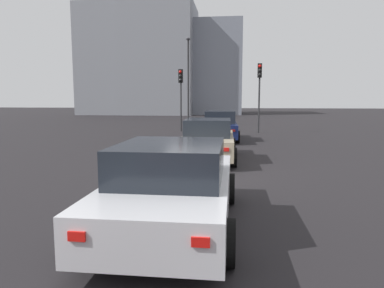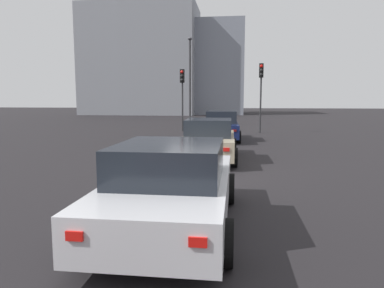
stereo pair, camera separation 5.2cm
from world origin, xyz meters
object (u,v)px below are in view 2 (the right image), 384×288
Objects in this scene: car_navy_lead at (221,126)px; traffic_light_near_right at (182,87)px; car_white_third at (172,186)px; street_lamp_kerbside at (190,74)px; traffic_light_near_left at (261,83)px; car_beige_second at (209,140)px.

traffic_light_near_right is (4.92, 2.87, 2.26)m from car_navy_lead.
car_white_third is 0.64× the size of street_lamp_kerbside.
traffic_light_near_left is at bearing -137.22° from street_lamp_kerbside.
traffic_light_near_right is at bearing 8.01° from car_white_third.
traffic_light_near_left is (4.46, -2.36, 2.45)m from car_navy_lead.
car_beige_second is at bearing -170.20° from street_lamp_kerbside.
car_white_third is 1.10× the size of traffic_light_near_right.
car_white_third is (-13.19, 0.28, -0.04)m from car_navy_lead.
car_navy_lead is 1.03× the size of car_white_third.
traffic_light_near_left is 1.07× the size of traffic_light_near_right.
car_beige_second is 0.97× the size of car_white_third.
car_beige_second is (-6.35, 0.17, -0.03)m from car_navy_lead.
car_navy_lead is at bearing 35.20° from traffic_light_near_right.
car_navy_lead is 11.29m from street_lamp_kerbside.
car_beige_second is 11.38m from traffic_light_near_left.
street_lamp_kerbside is at bearing -132.92° from traffic_light_near_left.
car_beige_second is 1.01× the size of traffic_light_near_left.
street_lamp_kerbside is (5.38, 0.17, 1.24)m from traffic_light_near_right.
car_white_third is at bearing 178.11° from car_beige_second.
street_lamp_kerbside is (23.49, 2.76, 3.54)m from car_white_third.
traffic_light_near_left is at bearing -14.08° from car_beige_second.
street_lamp_kerbside is at bearing 6.58° from car_white_third.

